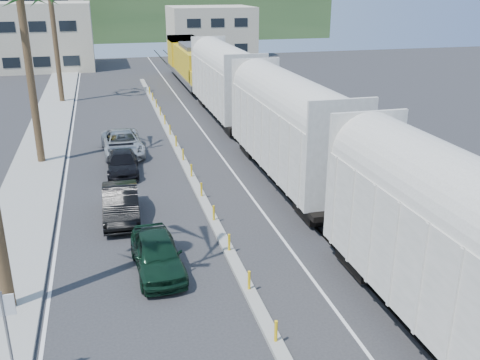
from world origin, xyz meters
name	(u,v)px	position (x,y,z in m)	size (l,w,h in m)	color
sidewalk	(43,148)	(-8.50, 25.00, 0.07)	(3.00, 90.00, 0.15)	gray
rails	(232,125)	(5.00, 28.00, 0.03)	(1.56, 100.00, 0.06)	black
median	(183,161)	(0.00, 19.96, 0.09)	(0.45, 60.00, 0.85)	gray
lane_markings	(141,142)	(-2.15, 25.00, 0.00)	(9.42, 90.00, 0.01)	silver
freight_train	(258,107)	(5.00, 21.01, 2.91)	(3.00, 60.94, 5.85)	#B4B2A5
street_sign	(6,327)	(-7.30, 2.00, 1.97)	(0.60, 0.08, 3.00)	slate
buildings	(82,27)	(-6.41, 71.66, 4.36)	(38.00, 27.00, 10.00)	#B4AB8F
hillside	(118,6)	(0.00, 100.00, 6.00)	(80.00, 20.00, 12.00)	#385628
car_lead	(157,254)	(-2.93, 7.33, 0.72)	(1.93, 4.34, 1.45)	black
car_second	(121,203)	(-4.02, 12.56, 0.75)	(1.69, 4.58, 1.50)	black
car_third	(123,163)	(-3.63, 18.86, 0.62)	(1.86, 4.30, 1.23)	black
car_rear	(122,143)	(-3.45, 22.66, 0.73)	(2.65, 5.34, 1.45)	#B5B9BB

